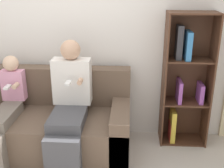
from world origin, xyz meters
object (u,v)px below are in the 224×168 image
object	(u,v)px
child_seated	(5,111)
bookshelf	(184,82)
couch	(39,124)
adult_seated	(69,101)

from	to	relation	value
child_seated	bookshelf	world-z (taller)	bookshelf
bookshelf	child_seated	bearing A→B (deg)	-166.42
couch	child_seated	world-z (taller)	child_seated
child_seated	bookshelf	bearing A→B (deg)	13.58
couch	bookshelf	distance (m)	1.74
adult_seated	bookshelf	xyz separation A→B (m)	(1.26, 0.42, 0.09)
couch	adult_seated	world-z (taller)	adult_seated
adult_seated	bookshelf	world-z (taller)	bookshelf
adult_seated	bookshelf	size ratio (longest dim) A/B	0.82
couch	bookshelf	xyz separation A→B (m)	(1.66, 0.30, 0.45)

